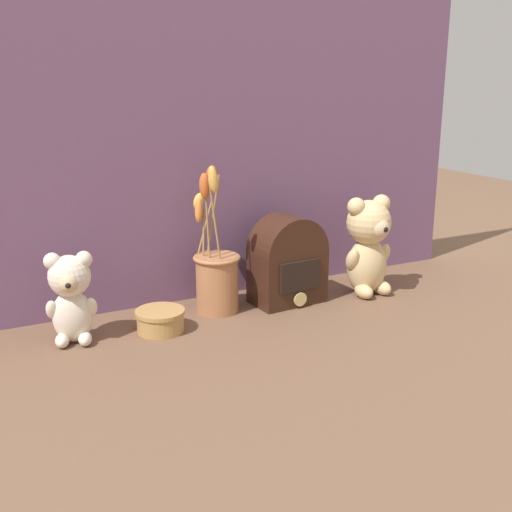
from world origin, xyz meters
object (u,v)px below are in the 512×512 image
object	(u,v)px
vintage_radio	(288,262)
decorative_tin_tall	(160,320)
teddy_bear_medium	(71,296)
flower_vase	(216,274)
teddy_bear_large	(368,244)

from	to	relation	value
vintage_radio	decorative_tin_tall	world-z (taller)	vintage_radio
decorative_tin_tall	vintage_radio	bearing A→B (deg)	5.48
teddy_bear_medium	flower_vase	distance (m)	0.33
teddy_bear_large	flower_vase	world-z (taller)	flower_vase
teddy_bear_large	vintage_radio	xyz separation A→B (m)	(-0.20, 0.03, -0.03)
teddy_bear_large	decorative_tin_tall	xyz separation A→B (m)	(-0.53, 0.00, -0.10)
teddy_bear_large	vintage_radio	bearing A→B (deg)	170.32
decorative_tin_tall	flower_vase	bearing A→B (deg)	18.93
flower_vase	vintage_radio	bearing A→B (deg)	-7.08
teddy_bear_large	flower_vase	size ratio (longest dim) A/B	0.72
teddy_bear_medium	vintage_radio	distance (m)	0.50
teddy_bear_medium	flower_vase	size ratio (longest dim) A/B	0.56
teddy_bear_large	vintage_radio	distance (m)	0.21
flower_vase	decorative_tin_tall	world-z (taller)	flower_vase
teddy_bear_medium	flower_vase	xyz separation A→B (m)	(0.33, 0.03, -0.01)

